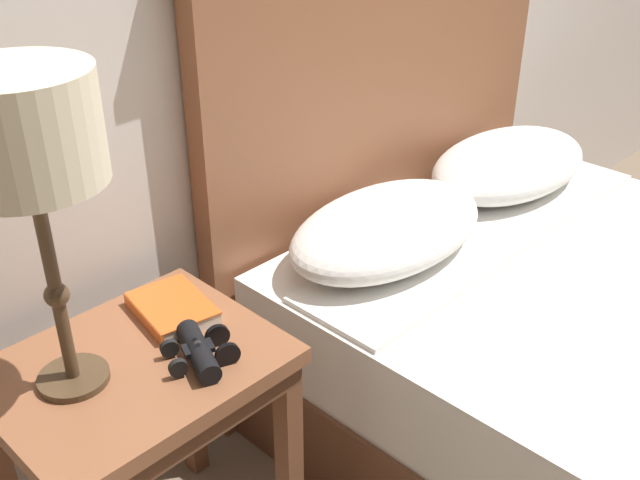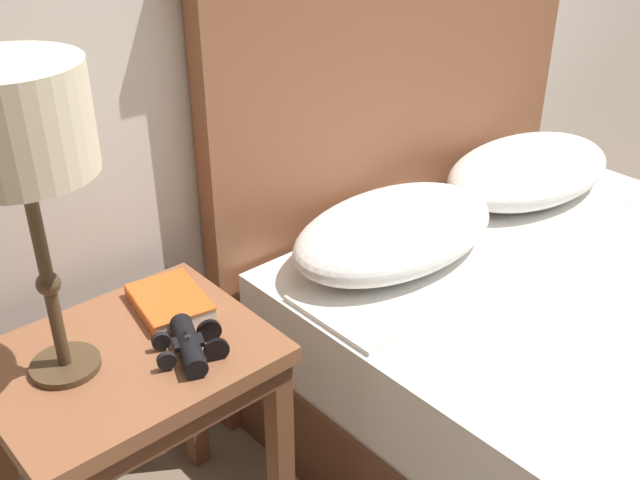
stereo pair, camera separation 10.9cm
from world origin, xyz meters
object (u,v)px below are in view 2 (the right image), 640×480
at_px(nightstand, 131,388).
at_px(binoculars_pair, 189,345).
at_px(table_lamp, 16,130).
at_px(book_on_nightstand, 169,302).

height_order(nightstand, binoculars_pair, binoculars_pair).
bearing_deg(table_lamp, binoculars_pair, -30.96).
distance_m(table_lamp, binoculars_pair, 0.51).
bearing_deg(nightstand, table_lamp, 164.56).
bearing_deg(book_on_nightstand, nightstand, -152.52).
height_order(nightstand, table_lamp, table_lamp).
distance_m(nightstand, book_on_nightstand, 0.19).
bearing_deg(table_lamp, nightstand, -15.44).
bearing_deg(binoculars_pair, book_on_nightstand, 71.87).
height_order(nightstand, book_on_nightstand, book_on_nightstand).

